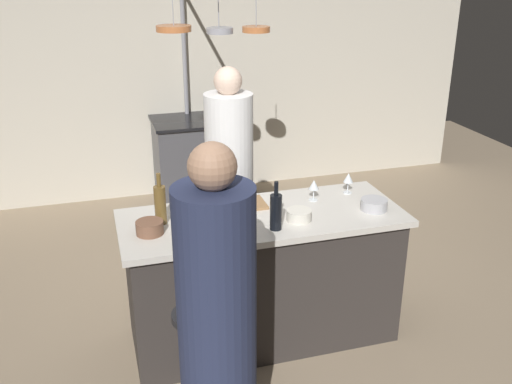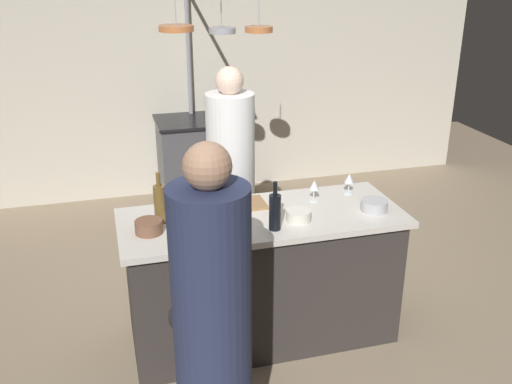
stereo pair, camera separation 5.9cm
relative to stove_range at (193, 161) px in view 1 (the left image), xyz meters
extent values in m
plane|color=gray|center=(0.00, -2.45, -0.45)|extent=(9.00, 9.00, 0.00)
cube|color=beige|center=(0.00, 0.40, 0.85)|extent=(6.40, 0.16, 2.60)
cube|color=#332D2B|center=(0.00, -2.45, -0.02)|extent=(1.72, 0.66, 0.86)
cube|color=beige|center=(0.00, -2.45, 0.43)|extent=(1.80, 0.72, 0.04)
cube|color=#47474C|center=(0.00, 0.00, -0.02)|extent=(0.76, 0.60, 0.86)
cube|color=black|center=(0.00, 0.00, 0.43)|extent=(0.80, 0.64, 0.03)
cylinder|color=white|center=(-0.01, -1.64, 0.31)|extent=(0.36, 0.36, 1.50)
sphere|color=beige|center=(-0.01, -1.64, 1.15)|extent=(0.21, 0.21, 0.21)
cylinder|color=#4C4C51|center=(-0.56, -3.07, -0.11)|extent=(0.06, 0.06, 0.62)
cylinder|color=black|center=(-0.56, -3.07, 0.21)|extent=(0.26, 0.26, 0.04)
cylinder|color=#262D4C|center=(-0.52, -3.44, 0.32)|extent=(0.36, 0.36, 1.53)
sphere|color=tan|center=(-0.52, -3.44, 1.17)|extent=(0.21, 0.21, 0.21)
cylinder|color=gray|center=(0.00, 0.25, 0.63)|extent=(0.04, 0.04, 2.15)
cylinder|color=#B26638|center=(-0.30, -1.11, 1.46)|extent=(0.27, 0.27, 0.04)
cylinder|color=gray|center=(-0.30, -1.12, 1.58)|extent=(0.01, 0.01, 0.24)
cylinder|color=gray|center=(0.05, -1.15, 1.44)|extent=(0.21, 0.21, 0.04)
cylinder|color=gray|center=(0.05, -1.12, 1.57)|extent=(0.01, 0.01, 0.26)
cylinder|color=#B26638|center=(0.35, -1.12, 1.44)|extent=(0.22, 0.22, 0.04)
cylinder|color=gray|center=(0.35, -1.12, 1.57)|extent=(0.01, 0.01, 0.27)
cube|color=#997047|center=(-0.09, -2.27, 0.46)|extent=(0.32, 0.22, 0.02)
cylinder|color=#382319|center=(-0.23, -2.65, 0.56)|extent=(0.05, 0.05, 0.21)
cylinder|color=black|center=(0.02, -2.66, 0.56)|extent=(0.07, 0.07, 0.22)
cylinder|color=black|center=(0.02, -2.66, 0.71)|extent=(0.03, 0.03, 0.08)
cylinder|color=#193D23|center=(-0.51, -2.66, 0.58)|extent=(0.07, 0.07, 0.25)
cylinder|color=#193D23|center=(-0.51, -2.66, 0.74)|extent=(0.03, 0.03, 0.08)
cylinder|color=#B78C8E|center=(-0.31, -2.40, 0.57)|extent=(0.07, 0.07, 0.24)
cylinder|color=#B78C8E|center=(-0.31, -2.40, 0.74)|extent=(0.03, 0.03, 0.08)
cylinder|color=brown|center=(-0.63, -2.38, 0.57)|extent=(0.07, 0.07, 0.24)
cylinder|color=brown|center=(-0.63, -2.38, 0.74)|extent=(0.03, 0.03, 0.08)
cylinder|color=silver|center=(0.40, -2.31, 0.46)|extent=(0.06, 0.06, 0.01)
cylinder|color=silver|center=(0.40, -2.31, 0.50)|extent=(0.01, 0.01, 0.07)
cone|color=silver|center=(0.40, -2.31, 0.57)|extent=(0.07, 0.07, 0.06)
cylinder|color=silver|center=(0.67, -2.26, 0.46)|extent=(0.06, 0.06, 0.01)
cylinder|color=silver|center=(0.67, -2.26, 0.50)|extent=(0.01, 0.01, 0.07)
cone|color=silver|center=(0.67, -2.26, 0.57)|extent=(0.07, 0.07, 0.06)
cylinder|color=#B7B7BC|center=(0.71, -2.57, 0.49)|extent=(0.17, 0.17, 0.07)
cylinder|color=brown|center=(-0.71, -2.51, 0.49)|extent=(0.16, 0.16, 0.08)
cylinder|color=silver|center=(0.19, -2.58, 0.49)|extent=(0.16, 0.16, 0.07)
camera|label=1|loc=(-0.98, -5.62, 1.97)|focal=40.53mm
camera|label=2|loc=(-0.92, -5.64, 1.97)|focal=40.53mm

